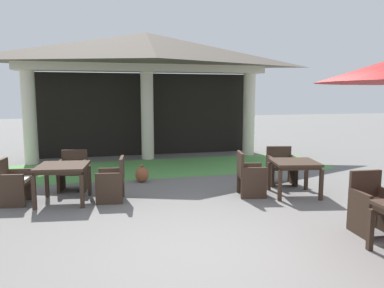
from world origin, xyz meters
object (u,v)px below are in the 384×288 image
Objects in this scene: patio_chair_mid_left_west at (13,183)px; patio_table_mid_right at (294,166)px; patio_table_mid_left at (63,170)px; terracotta_urn at (142,174)px; patio_chair_mid_right_west at (250,176)px; patio_chair_mid_left_east at (112,181)px; patio_chair_mid_right_north at (281,167)px; patio_chair_near_foreground_north at (372,206)px; patio_chair_mid_left_north at (73,172)px.

patio_table_mid_right is at bearing 90.03° from patio_chair_mid_left_west.
patio_table_mid_left reaches higher than terracotta_urn.
patio_table_mid_left is at bearing 90.00° from patio_chair_mid_left_west.
patio_table_mid_left is 3.78m from patio_chair_mid_right_west.
patio_chair_mid_left_east is 3.95m from patio_chair_mid_right_north.
patio_chair_mid_left_west is at bearing 90.00° from patio_chair_mid_left_east.
patio_chair_near_foreground_north is 1.01× the size of patio_chair_mid_right_west.
patio_chair_mid_left_east reaches higher than terracotta_urn.
patio_chair_mid_left_east is 0.82× the size of patio_table_mid_right.
patio_chair_mid_left_north reaches higher than terracotta_urn.
patio_chair_near_foreground_north is 0.87× the size of patio_table_mid_right.
patio_chair_mid_left_north is (1.07, 0.80, 0.00)m from patio_chair_mid_left_west.
patio_chair_mid_left_north is 3.88m from patio_chair_mid_right_west.
patio_chair_mid_left_north is 4.82m from patio_table_mid_right.
patio_chair_near_foreground_north is 3.17m from patio_chair_mid_right_north.
terracotta_urn is at bearing -20.10° from patio_chair_mid_left_east.
patio_chair_mid_left_west is at bearing 13.05° from patio_chair_mid_right_north.
patio_chair_mid_left_north is at bearing -99.45° from patio_chair_mid_right_west.
patio_chair_mid_left_east is 3.78m from patio_table_mid_right.
patio_chair_near_foreground_north reaches higher than patio_table_mid_left.
terracotta_urn is (1.57, 0.35, -0.23)m from patio_chair_mid_left_north.
patio_chair_mid_left_east is 1.63m from terracotta_urn.
patio_chair_mid_left_north is at bearing 134.95° from patio_chair_mid_left_west.
patio_chair_near_foreground_north is 1.08× the size of patio_chair_mid_left_north.
patio_table_mid_left is 2.35× the size of terracotta_urn.
patio_table_mid_right is (-0.04, 2.24, 0.20)m from patio_chair_near_foreground_north.
patio_chair_mid_right_north is (1.12, 0.73, -0.00)m from patio_chair_mid_right_west.
patio_chair_mid_left_east is at bearing 17.52° from patio_chair_mid_right_north.
patio_chair_mid_right_north reaches higher than terracotta_urn.
patio_chair_mid_left_north is at bearing 160.66° from patio_table_mid_right.
terracotta_urn is (2.63, 1.16, -0.23)m from patio_chair_mid_left_west.
patio_chair_mid_left_east is at bearing -85.04° from patio_chair_mid_right_west.
patio_table_mid_right is at bearing 90.00° from patio_chair_mid_right_west.
patio_chair_mid_left_west is 1.00× the size of patio_chair_mid_right_north.
patio_chair_near_foreground_north is 2.10× the size of terracotta_urn.
patio_chair_near_foreground_north reaches higher than patio_table_mid_right.
patio_chair_mid_right_north reaches higher than patio_chair_mid_left_north.
patio_chair_mid_right_north is (5.80, 0.13, 0.00)m from patio_chair_mid_left_west.
patio_chair_near_foreground_north is at bearing -118.17° from patio_chair_mid_left_east.
patio_chair_mid_left_east is at bearing -118.17° from terracotta_urn.
patio_table_mid_right is 1.23× the size of patio_chair_mid_right_north.
patio_chair_mid_right_west is (3.61, -1.40, 0.00)m from patio_chair_mid_left_north.
patio_chair_mid_left_east is 2.83m from patio_chair_mid_right_west.
patio_table_mid_right is at bearing 90.00° from patio_chair_mid_right_north.
patio_chair_mid_right_north is at bearing 78.26° from patio_table_mid_right.
patio_table_mid_right is 3.58m from terracotta_urn.
patio_table_mid_right is 2.40× the size of terracotta_urn.
patio_chair_mid_right_west reaches higher than patio_table_mid_left.
patio_chair_mid_left_north is at bearing -167.23° from terracotta_urn.
patio_chair_mid_left_north is 1.95× the size of terracotta_urn.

